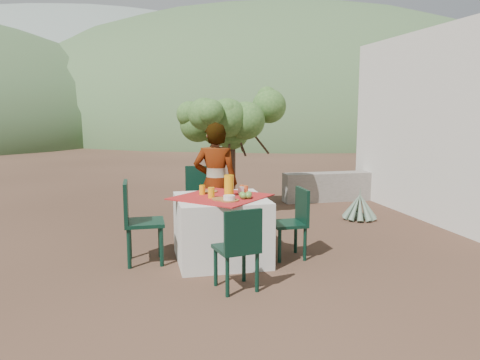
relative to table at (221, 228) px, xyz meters
name	(u,v)px	position (x,y,z in m)	size (l,w,h in m)	color
ground	(181,271)	(-0.51, -0.30, -0.38)	(160.00, 160.00, 0.00)	#331F17
table	(221,228)	(0.00, 0.00, 0.00)	(1.30, 1.30, 0.76)	silver
chair_far	(201,198)	(-0.07, 1.13, 0.16)	(0.52, 0.52, 0.97)	black
chair_near	(239,245)	(-0.01, -0.99, 0.08)	(0.45, 0.45, 0.83)	black
chair_left	(137,218)	(-0.96, 0.10, 0.15)	(0.44, 0.44, 0.95)	black
chair_right	(294,219)	(0.86, -0.09, 0.08)	(0.39, 0.39, 0.83)	black
person	(216,183)	(0.06, 0.73, 0.42)	(0.58, 0.38, 1.60)	#8C6651
shrub_tree	(235,128)	(0.67, 2.37, 1.08)	(1.57, 1.54, 1.85)	#442D22
agave	(360,207)	(2.54, 1.52, -0.18)	(0.57, 0.56, 0.60)	slate
stone_wall	(348,186)	(3.09, 3.10, -0.10)	(2.60, 0.35, 0.55)	gray
hill_near_right	(275,129)	(11.49, 35.70, -0.38)	(48.00, 48.00, 20.00)	#3A5831
hill_far_center	(103,125)	(-4.51, 51.70, -0.38)	(60.00, 60.00, 24.00)	slate
hill_far_right	(379,124)	(27.49, 45.70, -0.38)	(36.00, 36.00, 14.00)	slate
plate_far	(209,191)	(-0.09, 0.32, 0.39)	(0.22, 0.22, 0.01)	brown
plate_near	(221,199)	(-0.04, -0.19, 0.39)	(0.21, 0.21, 0.01)	brown
glass_far	(202,190)	(-0.19, 0.17, 0.44)	(0.07, 0.07, 0.11)	#FFAA10
glass_near	(211,193)	(-0.12, -0.07, 0.44)	(0.07, 0.07, 0.12)	#FFAA10
juice_pitcher	(229,186)	(0.10, 0.00, 0.51)	(0.11, 0.11, 0.25)	#FFAA10
bowl_plate	(229,200)	(0.04, -0.28, 0.39)	(0.22, 0.22, 0.01)	brown
white_bowl	(229,198)	(0.04, -0.28, 0.42)	(0.13, 0.13, 0.05)	white
jar_left	(246,189)	(0.33, 0.15, 0.43)	(0.06, 0.06, 0.09)	#E05D27
jar_right	(242,188)	(0.31, 0.24, 0.42)	(0.05, 0.05, 0.08)	#E05D27
napkin_holder	(241,190)	(0.26, 0.11, 0.42)	(0.07, 0.04, 0.08)	white
fruit_cluster	(246,195)	(0.25, -0.19, 0.42)	(0.15, 0.14, 0.08)	#5E9536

